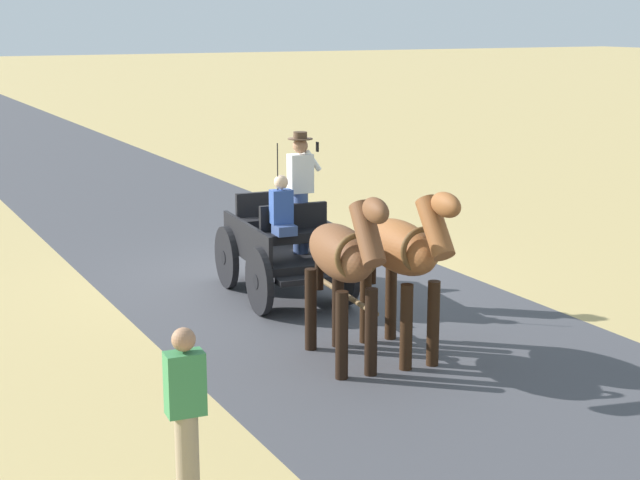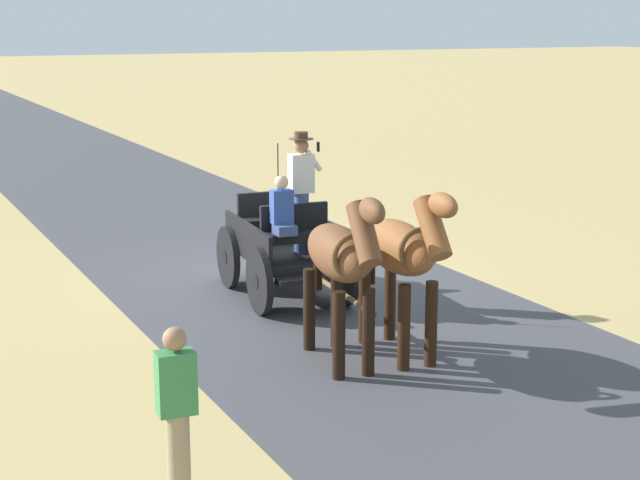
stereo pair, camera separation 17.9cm
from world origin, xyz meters
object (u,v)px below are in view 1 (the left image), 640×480
horse_near_side (404,252)px  pedestrian_walking (186,416)px  horse_drawn_carriage (285,244)px  horse_off_side (343,258)px

horse_near_side → pedestrian_walking: (3.67, 2.50, -0.46)m
horse_near_side → pedestrian_walking: 4.46m
horse_drawn_carriage → pedestrian_walking: bearing=57.6°
horse_off_side → pedestrian_walking: (2.88, 2.56, -0.46)m
horse_near_side → pedestrian_walking: size_ratio=1.36×
horse_drawn_carriage → horse_near_side: bearing=92.8°
horse_drawn_carriage → horse_near_side: 3.10m
horse_near_side → pedestrian_walking: bearing=34.2°
horse_drawn_carriage → pedestrian_walking: horse_drawn_carriage is taller
horse_near_side → horse_off_side: 0.80m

